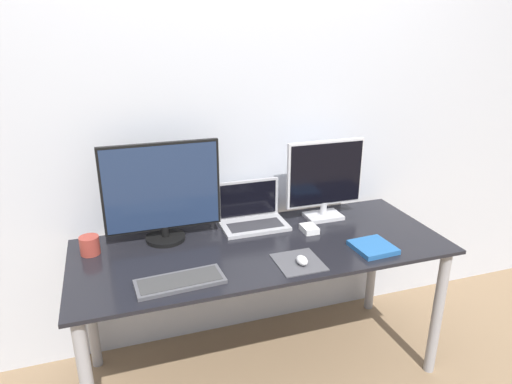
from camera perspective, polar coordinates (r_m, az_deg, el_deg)
name	(u,v)px	position (r m, az deg, el deg)	size (l,w,h in m)	color
wall_back	(237,124)	(2.45, -2.43, 8.51)	(7.00, 0.05, 2.50)	silver
desk	(262,265)	(2.29, 0.80, -9.05)	(1.80, 0.72, 0.74)	black
monitor_left	(162,192)	(2.24, -11.65, -0.05)	(0.56, 0.20, 0.50)	black
monitor_right	(325,178)	(2.49, 8.63, 1.70)	(0.44, 0.14, 0.44)	silver
laptop	(252,214)	(2.44, -0.54, -2.81)	(0.35, 0.22, 0.23)	#ADADB2
keyboard	(180,281)	(1.95, -9.47, -10.97)	(0.38, 0.17, 0.02)	#4C4C51
mousepad	(298,262)	(2.09, 5.33, -8.73)	(0.20, 0.22, 0.00)	#47474C
mouse	(302,260)	(2.06, 5.77, -8.49)	(0.05, 0.08, 0.04)	silver
book	(373,247)	(2.26, 14.41, -6.70)	(0.19, 0.20, 0.02)	#235B9E
mug	(90,245)	(2.27, -20.07, -6.28)	(0.09, 0.09, 0.09)	#99382D
power_brick	(309,229)	(2.38, 6.68, -4.59)	(0.07, 0.10, 0.03)	white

